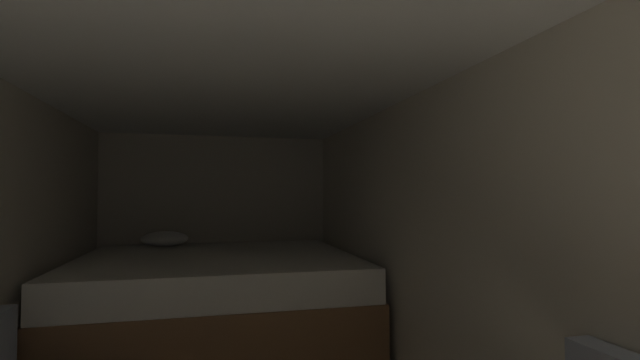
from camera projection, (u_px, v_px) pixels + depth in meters
wall_back at (217, 224)px, 4.94m from camera, size 2.56×0.05×1.98m
wall_right at (440, 251)px, 2.60m from camera, size 0.05×5.39×1.98m
ceiling_slab at (226, 66)px, 2.33m from camera, size 2.56×5.39×0.05m
bed at (218, 301)px, 3.84m from camera, size 2.34×2.08×0.95m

